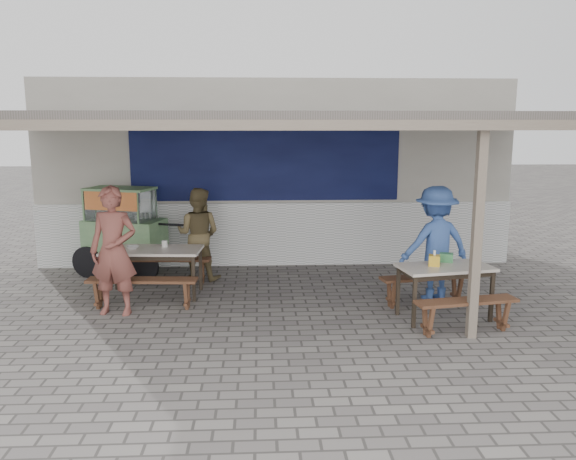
% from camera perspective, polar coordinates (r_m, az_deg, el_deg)
% --- Properties ---
extents(ground, '(60.00, 60.00, 0.00)m').
position_cam_1_polar(ground, '(7.99, -0.50, -8.75)').
color(ground, slate).
rests_on(ground, ground).
extents(back_wall, '(9.00, 1.28, 3.50)m').
position_cam_1_polar(back_wall, '(11.15, -1.28, 5.84)').
color(back_wall, '#B7B1A4').
rests_on(back_wall, ground).
extents(warung_roof, '(9.00, 4.21, 2.81)m').
position_cam_1_polar(warung_roof, '(8.44, -0.68, 11.06)').
color(warung_roof, '#544B48').
rests_on(warung_roof, ground).
extents(table_left, '(1.55, 0.83, 0.75)m').
position_cam_1_polar(table_left, '(9.01, -13.59, -2.35)').
color(table_left, beige).
rests_on(table_left, ground).
extents(bench_left_street, '(1.61, 0.39, 0.45)m').
position_cam_1_polar(bench_left_street, '(8.48, -14.58, -5.52)').
color(bench_left_street, brown).
rests_on(bench_left_street, ground).
extents(bench_left_wall, '(1.61, 0.39, 0.45)m').
position_cam_1_polar(bench_left_wall, '(9.70, -12.55, -3.40)').
color(bench_left_wall, brown).
rests_on(bench_left_wall, ground).
extents(table_right, '(1.35, 0.85, 0.75)m').
position_cam_1_polar(table_right, '(8.02, 15.68, -4.11)').
color(table_right, beige).
rests_on(table_right, ground).
extents(bench_right_street, '(1.38, 0.50, 0.45)m').
position_cam_1_polar(bench_right_street, '(7.62, 17.64, -7.60)').
color(bench_right_street, brown).
rests_on(bench_right_street, ground).
extents(bench_right_wall, '(1.38, 0.50, 0.45)m').
position_cam_1_polar(bench_right_wall, '(8.61, 13.73, -5.31)').
color(bench_right_wall, brown).
rests_on(bench_right_wall, ground).
extents(vendor_cart, '(2.01, 1.16, 1.57)m').
position_cam_1_polar(vendor_cart, '(10.38, -16.39, 0.21)').
color(vendor_cart, '#749B67').
rests_on(vendor_cart, ground).
extents(patron_street_side, '(0.72, 0.52, 1.83)m').
position_cam_1_polar(patron_street_side, '(8.23, -17.29, -2.04)').
color(patron_street_side, brown).
rests_on(patron_street_side, ground).
extents(patron_wall_side, '(0.90, 0.78, 1.60)m').
position_cam_1_polar(patron_wall_side, '(9.80, -9.10, -0.40)').
color(patron_wall_side, brown).
rests_on(patron_wall_side, ground).
extents(patron_right_table, '(1.25, 0.89, 1.75)m').
position_cam_1_polar(patron_right_table, '(8.83, 14.73, -1.33)').
color(patron_right_table, '#3A5BA3').
rests_on(patron_right_table, ground).
extents(tissue_box, '(0.18, 0.18, 0.15)m').
position_cam_1_polar(tissue_box, '(7.96, 14.63, -3.01)').
color(tissue_box, gold).
rests_on(tissue_box, table_right).
extents(donation_box, '(0.22, 0.18, 0.12)m').
position_cam_1_polar(donation_box, '(8.22, 15.77, -2.71)').
color(donation_box, '#387F47').
rests_on(donation_box, table_right).
extents(condiment_jar, '(0.09, 0.09, 0.10)m').
position_cam_1_polar(condiment_jar, '(9.09, -12.42, -1.38)').
color(condiment_jar, silver).
rests_on(condiment_jar, table_left).
extents(condiment_bowl, '(0.22, 0.22, 0.05)m').
position_cam_1_polar(condiment_bowl, '(9.06, -15.50, -1.73)').
color(condiment_bowl, white).
rests_on(condiment_bowl, table_left).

